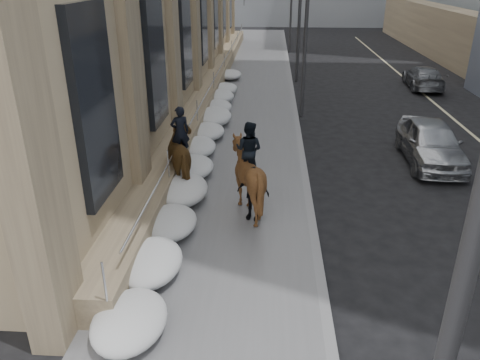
% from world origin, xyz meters
% --- Properties ---
extents(ground, '(140.00, 140.00, 0.00)m').
position_xyz_m(ground, '(0.00, 0.00, 0.00)').
color(ground, black).
rests_on(ground, ground).
extents(sidewalk, '(5.00, 80.00, 0.12)m').
position_xyz_m(sidewalk, '(0.00, 10.00, 0.06)').
color(sidewalk, '#59595C').
rests_on(sidewalk, ground).
extents(curb, '(0.24, 80.00, 0.12)m').
position_xyz_m(curb, '(2.62, 10.00, 0.06)').
color(curb, slate).
rests_on(curb, ground).
extents(streetlight_near, '(1.71, 0.24, 8.00)m').
position_xyz_m(streetlight_near, '(2.74, -6.00, 4.58)').
color(streetlight_near, '#2D2D30').
rests_on(streetlight_near, ground).
extents(streetlight_mid, '(1.71, 0.24, 8.00)m').
position_xyz_m(streetlight_mid, '(2.74, 14.00, 4.58)').
color(streetlight_mid, '#2D2D30').
rests_on(streetlight_mid, ground).
extents(traffic_signal, '(4.10, 0.22, 6.00)m').
position_xyz_m(traffic_signal, '(2.07, 22.00, 4.00)').
color(traffic_signal, '#2D2D30').
rests_on(traffic_signal, ground).
extents(snow_bank, '(1.70, 18.10, 0.76)m').
position_xyz_m(snow_bank, '(-1.42, 8.11, 0.47)').
color(snow_bank, silver).
rests_on(snow_bank, sidewalk).
extents(mounted_horse_left, '(2.01, 2.67, 2.69)m').
position_xyz_m(mounted_horse_left, '(-1.49, 5.16, 1.21)').
color(mounted_horse_left, '#4B3216').
rests_on(mounted_horse_left, sidewalk).
extents(mounted_horse_right, '(2.31, 2.44, 2.74)m').
position_xyz_m(mounted_horse_right, '(0.67, 3.51, 1.29)').
color(mounted_horse_right, '#452913').
rests_on(mounted_horse_right, sidewalk).
extents(pedestrian, '(1.03, 0.63, 1.64)m').
position_xyz_m(pedestrian, '(0.88, 2.97, 0.94)').
color(pedestrian, black).
rests_on(pedestrian, sidewalk).
extents(car_silver, '(2.13, 4.88, 1.64)m').
position_xyz_m(car_silver, '(7.48, 8.10, 0.82)').
color(car_silver, '#9EA1A5').
rests_on(car_silver, ground).
extents(car_grey, '(2.24, 4.84, 1.37)m').
position_xyz_m(car_grey, '(10.84, 20.76, 0.68)').
color(car_grey, slate).
rests_on(car_grey, ground).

